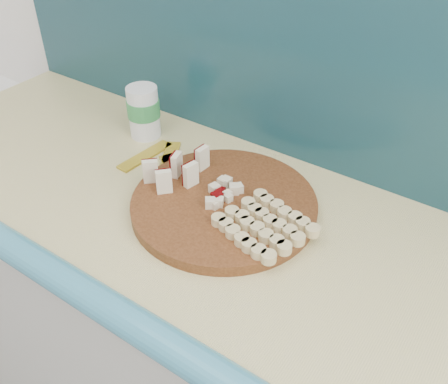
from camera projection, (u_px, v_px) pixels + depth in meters
backsplash at (410, 81)px, 0.95m from camera, size 2.20×0.02×0.50m
cutting_board at (224, 204)px, 1.03m from camera, size 0.47×0.47×0.02m
apple_wedges at (177, 170)px, 1.06m from camera, size 0.10×0.15×0.05m
apple_chunks at (216, 191)px, 1.03m from camera, size 0.05×0.06×0.02m
banana_slices at (264, 225)px, 0.95m from camera, size 0.19×0.17×0.02m
canister at (144, 111)px, 1.23m from camera, size 0.08×0.08×0.13m
banana_peel at (164, 162)px, 1.17m from camera, size 0.20×0.17×0.01m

